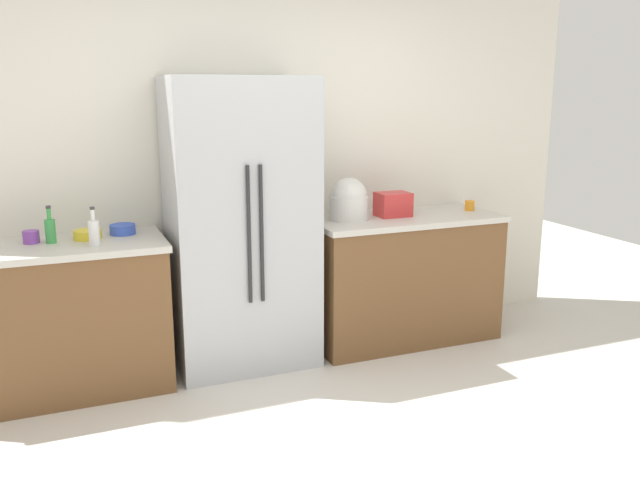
{
  "coord_description": "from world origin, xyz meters",
  "views": [
    {
      "loc": [
        -1.35,
        -2.64,
        1.82
      ],
      "look_at": [
        -0.09,
        0.44,
        1.06
      ],
      "focal_mm": 37.24,
      "sensor_mm": 36.0,
      "label": 1
    }
  ],
  "objects_px": {
    "refrigerator": "(241,225)",
    "bottle_a": "(50,230)",
    "cup_b": "(470,206)",
    "bowl_b": "(87,235)",
    "bowl_a": "(123,229)",
    "rice_cooker": "(349,201)",
    "bottle_b": "(94,232)",
    "toaster": "(393,204)",
    "cup_a": "(31,237)"
  },
  "relations": [
    {
      "from": "cup_a",
      "to": "cup_b",
      "type": "relative_size",
      "value": 1.3
    },
    {
      "from": "toaster",
      "to": "rice_cooker",
      "type": "xyz_separation_m",
      "value": [
        -0.35,
        0.0,
        0.05
      ]
    },
    {
      "from": "refrigerator",
      "to": "cup_a",
      "type": "bearing_deg",
      "value": 177.02
    },
    {
      "from": "bottle_a",
      "to": "rice_cooker",
      "type": "bearing_deg",
      "value": -0.31
    },
    {
      "from": "rice_cooker",
      "to": "bowl_a",
      "type": "distance_m",
      "value": 1.52
    },
    {
      "from": "cup_a",
      "to": "bowl_b",
      "type": "relative_size",
      "value": 0.57
    },
    {
      "from": "rice_cooker",
      "to": "bottle_b",
      "type": "relative_size",
      "value": 1.27
    },
    {
      "from": "rice_cooker",
      "to": "bowl_b",
      "type": "xyz_separation_m",
      "value": [
        -1.73,
        0.04,
        -0.1
      ]
    },
    {
      "from": "bottle_a",
      "to": "bowl_b",
      "type": "height_order",
      "value": "bottle_a"
    },
    {
      "from": "bottle_a",
      "to": "cup_a",
      "type": "xyz_separation_m",
      "value": [
        -0.11,
        0.04,
        -0.04
      ]
    },
    {
      "from": "rice_cooker",
      "to": "cup_b",
      "type": "height_order",
      "value": "rice_cooker"
    },
    {
      "from": "bottle_b",
      "to": "bowl_b",
      "type": "height_order",
      "value": "bottle_b"
    },
    {
      "from": "cup_b",
      "to": "bowl_b",
      "type": "distance_m",
      "value": 2.72
    },
    {
      "from": "refrigerator",
      "to": "bowl_a",
      "type": "bearing_deg",
      "value": 171.05
    },
    {
      "from": "cup_b",
      "to": "cup_a",
      "type": "bearing_deg",
      "value": 178.62
    },
    {
      "from": "refrigerator",
      "to": "bottle_b",
      "type": "bearing_deg",
      "value": -170.56
    },
    {
      "from": "cup_a",
      "to": "cup_b",
      "type": "xyz_separation_m",
      "value": [
        3.03,
        -0.07,
        -0.0
      ]
    },
    {
      "from": "bowl_a",
      "to": "bowl_b",
      "type": "distance_m",
      "value": 0.22
    },
    {
      "from": "toaster",
      "to": "bowl_a",
      "type": "relative_size",
      "value": 1.49
    },
    {
      "from": "cup_b",
      "to": "bowl_b",
      "type": "height_order",
      "value": "cup_b"
    },
    {
      "from": "bottle_a",
      "to": "cup_b",
      "type": "height_order",
      "value": "bottle_a"
    },
    {
      "from": "bottle_a",
      "to": "cup_b",
      "type": "bearing_deg",
      "value": -0.63
    },
    {
      "from": "refrigerator",
      "to": "bowl_b",
      "type": "height_order",
      "value": "refrigerator"
    },
    {
      "from": "cup_a",
      "to": "refrigerator",
      "type": "bearing_deg",
      "value": -2.98
    },
    {
      "from": "bottle_b",
      "to": "bowl_a",
      "type": "bearing_deg",
      "value": 55.53
    },
    {
      "from": "refrigerator",
      "to": "toaster",
      "type": "height_order",
      "value": "refrigerator"
    },
    {
      "from": "bottle_b",
      "to": "cup_b",
      "type": "relative_size",
      "value": 3.17
    },
    {
      "from": "bowl_b",
      "to": "bowl_a",
      "type": "bearing_deg",
      "value": 15.29
    },
    {
      "from": "bowl_a",
      "to": "bowl_b",
      "type": "bearing_deg",
      "value": -164.71
    },
    {
      "from": "bottle_b",
      "to": "rice_cooker",
      "type": "bearing_deg",
      "value": 5.64
    },
    {
      "from": "bottle_a",
      "to": "cup_b",
      "type": "distance_m",
      "value": 2.92
    },
    {
      "from": "refrigerator",
      "to": "bottle_b",
      "type": "height_order",
      "value": "refrigerator"
    },
    {
      "from": "bowl_a",
      "to": "bowl_b",
      "type": "xyz_separation_m",
      "value": [
        -0.21,
        -0.06,
        -0.0
      ]
    },
    {
      "from": "toaster",
      "to": "bottle_a",
      "type": "height_order",
      "value": "bottle_a"
    },
    {
      "from": "bottle_a",
      "to": "bottle_b",
      "type": "relative_size",
      "value": 0.96
    },
    {
      "from": "rice_cooker",
      "to": "bottle_a",
      "type": "relative_size",
      "value": 1.32
    },
    {
      "from": "cup_b",
      "to": "bottle_a",
      "type": "bearing_deg",
      "value": 179.37
    },
    {
      "from": "refrigerator",
      "to": "bottle_a",
      "type": "xyz_separation_m",
      "value": [
        -1.16,
        0.02,
        0.06
      ]
    },
    {
      "from": "bottle_b",
      "to": "bowl_b",
      "type": "relative_size",
      "value": 1.39
    },
    {
      "from": "toaster",
      "to": "bottle_b",
      "type": "bearing_deg",
      "value": -175.42
    },
    {
      "from": "bottle_a",
      "to": "bowl_b",
      "type": "bearing_deg",
      "value": 9.1
    },
    {
      "from": "bottle_a",
      "to": "bottle_b",
      "type": "bearing_deg",
      "value": -37.24
    },
    {
      "from": "cup_b",
      "to": "bowl_a",
      "type": "height_order",
      "value": "cup_b"
    },
    {
      "from": "cup_b",
      "to": "bowl_b",
      "type": "xyz_separation_m",
      "value": [
        -2.72,
        0.07,
        -0.01
      ]
    },
    {
      "from": "cup_b",
      "to": "bottle_b",
      "type": "bearing_deg",
      "value": -176.89
    },
    {
      "from": "toaster",
      "to": "bowl_a",
      "type": "bearing_deg",
      "value": 176.75
    },
    {
      "from": "rice_cooker",
      "to": "cup_b",
      "type": "xyz_separation_m",
      "value": [
        0.99,
        -0.02,
        -0.09
      ]
    },
    {
      "from": "bottle_a",
      "to": "bowl_a",
      "type": "relative_size",
      "value": 1.42
    },
    {
      "from": "rice_cooker",
      "to": "bowl_a",
      "type": "bearing_deg",
      "value": 176.16
    },
    {
      "from": "bottle_b",
      "to": "toaster",
      "type": "bearing_deg",
      "value": 4.58
    }
  ]
}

